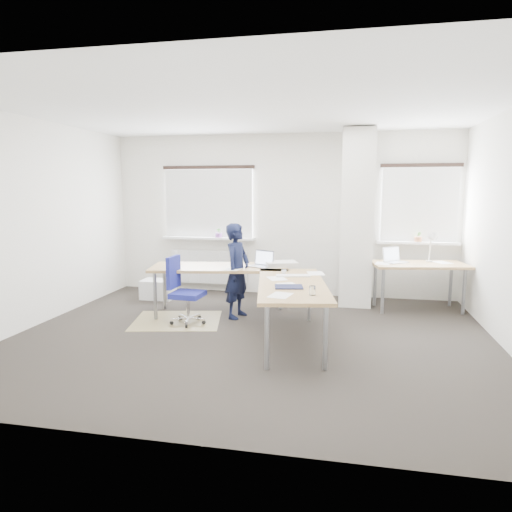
% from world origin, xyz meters
% --- Properties ---
extents(ground, '(6.00, 6.00, 0.00)m').
position_xyz_m(ground, '(0.00, 0.00, 0.00)').
color(ground, black).
rests_on(ground, ground).
extents(room_shell, '(6.04, 5.04, 2.82)m').
position_xyz_m(room_shell, '(0.18, 0.45, 1.75)').
color(room_shell, silver).
rests_on(room_shell, ground).
extents(floor_mat, '(1.39, 1.25, 0.01)m').
position_xyz_m(floor_mat, '(-1.18, 0.49, 0.00)').
color(floor_mat, olive).
rests_on(floor_mat, ground).
extents(white_crate, '(0.54, 0.38, 0.32)m').
position_xyz_m(white_crate, '(-1.99, 1.70, 0.16)').
color(white_crate, white).
rests_on(white_crate, ground).
extents(desk_main, '(2.82, 2.63, 0.96)m').
position_xyz_m(desk_main, '(-0.03, 0.46, 0.69)').
color(desk_main, olive).
rests_on(desk_main, ground).
extents(desk_side, '(1.50, 0.93, 1.22)m').
position_xyz_m(desk_side, '(2.24, 1.80, 0.69)').
color(desk_side, olive).
rests_on(desk_side, ground).
extents(task_chair, '(0.51, 0.51, 0.94)m').
position_xyz_m(task_chair, '(-1.02, 0.41, 0.26)').
color(task_chair, navy).
rests_on(task_chair, ground).
extents(person, '(0.44, 0.56, 1.37)m').
position_xyz_m(person, '(-0.39, 0.85, 0.69)').
color(person, black).
rests_on(person, ground).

